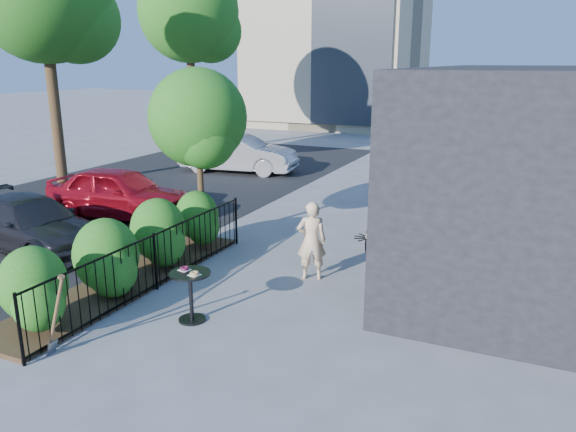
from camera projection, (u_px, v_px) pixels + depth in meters
The scene contains 14 objects.
ground at pixel (227, 303), 9.88m from camera, with size 120.00×120.00×0.00m, color gray.
fence at pixel (155, 261), 10.34m from camera, with size 0.05×6.05×1.10m.
planting_bed at pixel (127, 281), 10.76m from camera, with size 1.30×6.00×0.08m, color #382616.
shrubs at pixel (132, 248), 10.63m from camera, with size 1.10×5.60×1.24m.
patio_tree at pixel (199, 124), 12.46m from camera, with size 2.20×2.20×3.94m.
street at pixel (61, 217), 15.32m from camera, with size 9.00×30.00×0.01m, color black.
street_tree_near at pixel (43, 1), 17.50m from camera, with size 4.40×4.40×8.28m.
street_tree_far at pixel (189, 18), 24.51m from camera, with size 4.40×4.40×8.28m.
cafe_table at pixel (191, 287), 9.07m from camera, with size 0.67×0.67×0.90m.
woman at pixel (312, 241), 10.81m from camera, with size 0.57×0.37×1.55m, color beige.
shovel at pixel (55, 320), 7.95m from camera, with size 0.45×0.17×1.32m.
car_red at pixel (120, 193), 15.11m from camera, with size 1.63×4.06×1.38m, color #A80E1D.
car_silver at pixel (238, 153), 21.27m from camera, with size 1.54×4.42×1.46m, color #A6A6AA.
car_darkgrey at pixel (31, 224), 12.54m from camera, with size 1.67×4.11×1.19m, color black.
Camera 1 is at (4.78, -7.84, 4.12)m, focal length 35.00 mm.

